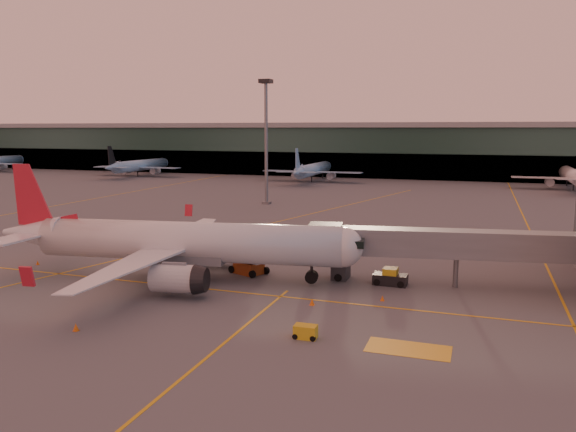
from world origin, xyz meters
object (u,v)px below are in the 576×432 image
(gpu_cart, at_px, (305,332))
(catering_truck, at_px, (247,253))
(main_airplane, at_px, (177,243))
(pushback_tug, at_px, (390,278))

(gpu_cart, bearing_deg, catering_truck, 124.16)
(gpu_cart, bearing_deg, main_airplane, 145.02)
(pushback_tug, bearing_deg, main_airplane, -164.79)
(main_airplane, bearing_deg, catering_truck, 28.94)
(gpu_cart, relative_size, pushback_tug, 0.53)
(catering_truck, bearing_deg, main_airplane, -119.76)
(catering_truck, relative_size, gpu_cart, 3.11)
(main_airplane, bearing_deg, pushback_tug, 4.59)
(main_airplane, height_order, catering_truck, main_airplane)
(catering_truck, relative_size, pushback_tug, 1.64)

